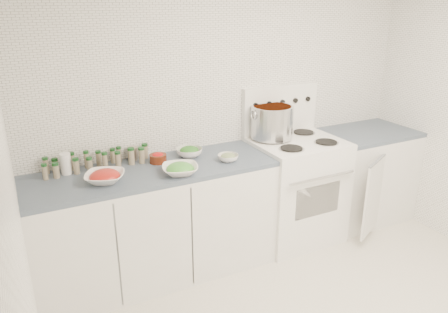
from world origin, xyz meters
TOP-DOWN VIEW (x-y plane):
  - room_walls at (0.00, 0.00)m, footprint 3.54×3.04m
  - counter_left at (-0.82, 1.19)m, footprint 1.85×0.62m
  - stove at (0.48, 1.19)m, footprint 0.76×0.70m
  - counter_right at (1.30, 1.19)m, footprint 0.89×0.81m
  - stock_pot at (0.31, 1.33)m, footprint 0.39×0.36m
  - bowl_tomato at (-1.19, 1.11)m, footprint 0.35×0.35m
  - bowl_snowpea at (-0.68, 1.01)m, footprint 0.32×0.32m
  - bowl_broccoli at (-0.47, 1.32)m, footprint 0.27×0.27m
  - bowl_zucchini at (-0.25, 1.09)m, footprint 0.18×0.18m
  - bowl_pepper at (-0.74, 1.30)m, footprint 0.13×0.13m
  - salt_canister at (-1.41, 1.38)m, footprint 0.08×0.08m
  - tin_can at (-0.90, 1.45)m, footprint 0.10×0.10m
  - spice_cluster at (-1.18, 1.39)m, footprint 0.80×0.16m

SIDE VIEW (x-z plane):
  - counter_right at x=1.30m, z-range 0.00..0.90m
  - counter_left at x=-0.82m, z-range 0.00..0.90m
  - stove at x=0.48m, z-range -0.18..1.18m
  - bowl_zucchini at x=-0.25m, z-range 0.90..0.96m
  - bowl_snowpea at x=-0.68m, z-range 0.89..0.98m
  - bowl_tomato at x=-1.19m, z-range 0.89..0.98m
  - bowl_broccoli at x=-0.47m, z-range 0.90..0.98m
  - bowl_pepper at x=-0.74m, z-range 0.90..0.98m
  - tin_can at x=-0.90m, z-range 0.90..1.00m
  - spice_cluster at x=-1.18m, z-range 0.89..1.03m
  - salt_canister at x=-1.41m, z-range 0.90..1.05m
  - stock_pot at x=0.31m, z-range 0.96..1.24m
  - room_walls at x=0.00m, z-range 0.30..2.82m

